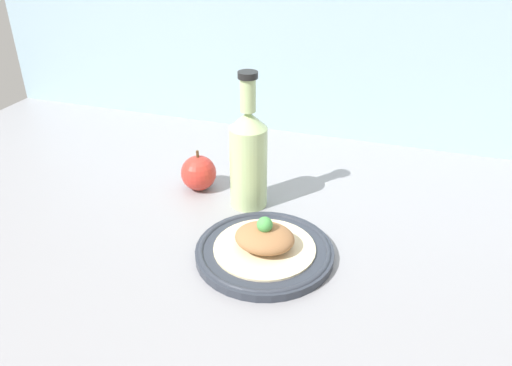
{
  "coord_description": "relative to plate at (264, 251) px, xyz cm",
  "views": [
    {
      "loc": [
        30.78,
        -73.12,
        55.05
      ],
      "look_at": [
        5.21,
        3.94,
        9.94
      ],
      "focal_mm": 35.0,
      "sensor_mm": 36.0,
      "label": 1
    }
  ],
  "objects": [
    {
      "name": "plate",
      "position": [
        0.0,
        0.0,
        0.0
      ],
      "size": [
        24.83,
        24.83,
        1.84
      ],
      "color": "#2D333D",
      "rests_on": "ground_plane"
    },
    {
      "name": "apple",
      "position": [
        -21.12,
        18.8,
        2.92
      ],
      "size": [
        7.78,
        7.78,
        9.27
      ],
      "color": "red",
      "rests_on": "ground_plane"
    },
    {
      "name": "plated_food",
      "position": [
        -0.0,
        0.0,
        2.49
      ],
      "size": [
        18.31,
        18.31,
        6.58
      ],
      "color": "beige",
      "rests_on": "plate"
    },
    {
      "name": "cider_bottle",
      "position": [
        -8.59,
        16.22,
        10.24
      ],
      "size": [
        7.69,
        7.69,
        28.4
      ],
      "color": "#B7D18E",
      "rests_on": "ground_plane"
    },
    {
      "name": "ground_plane",
      "position": [
        -9.5,
        4.17,
        -2.98
      ],
      "size": [
        180.0,
        110.0,
        4.0
      ],
      "primitive_type": "cube",
      "color": "gray"
    }
  ]
}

